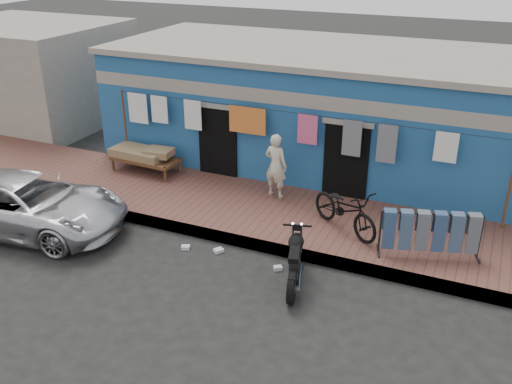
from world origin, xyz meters
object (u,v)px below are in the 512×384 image
(car, at_px, (27,203))
(seated_person, at_px, (276,166))
(charpoy, at_px, (146,160))
(bicycle, at_px, (346,204))
(jeans_rack, at_px, (430,233))
(motorcycle, at_px, (295,260))

(car, bearing_deg, seated_person, -61.00)
(charpoy, bearing_deg, bicycle, -10.66)
(bicycle, distance_m, charpoy, 6.02)
(bicycle, height_order, jeans_rack, bicycle)
(car, xyz_separation_m, jeans_rack, (8.59, 2.09, 0.09))
(seated_person, xyz_separation_m, bicycle, (2.06, -1.06, -0.18))
(seated_person, bearing_deg, charpoy, 8.40)
(seated_person, height_order, jeans_rack, seated_person)
(motorcycle, xyz_separation_m, charpoy, (-5.49, 3.14, 0.06))
(seated_person, xyz_separation_m, charpoy, (-3.85, 0.06, -0.48))
(seated_person, bearing_deg, jeans_rack, 169.71)
(seated_person, relative_size, charpoy, 0.80)
(seated_person, bearing_deg, car, 45.82)
(charpoy, height_order, jeans_rack, jeans_rack)
(motorcycle, xyz_separation_m, jeans_rack, (2.26, 1.70, 0.23))
(car, distance_m, bicycle, 7.17)
(motorcycle, bearing_deg, charpoy, 134.30)
(bicycle, bearing_deg, charpoy, 112.24)
(motorcycle, bearing_deg, bicycle, 62.53)
(bicycle, xyz_separation_m, charpoy, (-5.91, 1.11, -0.30))
(motorcycle, bearing_deg, car, 167.59)
(charpoy, bearing_deg, seated_person, -0.85)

